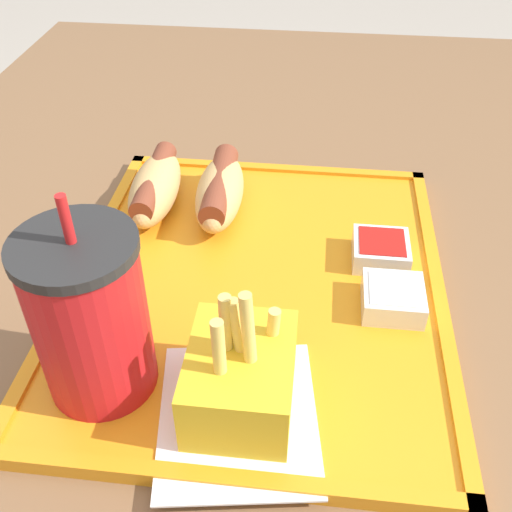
{
  "coord_description": "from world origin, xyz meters",
  "views": [
    {
      "loc": [
        -0.37,
        -0.08,
        1.12
      ],
      "look_at": [
        0.03,
        -0.04,
        0.79
      ],
      "focal_mm": 42.0,
      "sensor_mm": 36.0,
      "label": 1
    }
  ],
  "objects_px": {
    "hot_dog_far": "(155,186)",
    "fries_carton": "(241,377)",
    "hot_dog_near": "(220,190)",
    "sauce_cup_mayo": "(393,298)",
    "soda_cup": "(90,317)",
    "sauce_cup_ketchup": "(381,250)"
  },
  "relations": [
    {
      "from": "soda_cup",
      "to": "hot_dog_near",
      "type": "relative_size",
      "value": 1.28
    },
    {
      "from": "hot_dog_near",
      "to": "fries_carton",
      "type": "relative_size",
      "value": 1.18
    },
    {
      "from": "hot_dog_far",
      "to": "hot_dog_near",
      "type": "xyz_separation_m",
      "value": [
        -0.0,
        -0.07,
        0.0
      ]
    },
    {
      "from": "hot_dog_near",
      "to": "sauce_cup_ketchup",
      "type": "relative_size",
      "value": 2.54
    },
    {
      "from": "hot_dog_far",
      "to": "hot_dog_near",
      "type": "bearing_deg",
      "value": -90.0
    },
    {
      "from": "hot_dog_far",
      "to": "sauce_cup_ketchup",
      "type": "height_order",
      "value": "hot_dog_far"
    },
    {
      "from": "soda_cup",
      "to": "sauce_cup_ketchup",
      "type": "bearing_deg",
      "value": -51.91
    },
    {
      "from": "hot_dog_far",
      "to": "fries_carton",
      "type": "bearing_deg",
      "value": -153.18
    },
    {
      "from": "sauce_cup_mayo",
      "to": "soda_cup",
      "type": "bearing_deg",
      "value": 115.03
    },
    {
      "from": "hot_dog_far",
      "to": "fries_carton",
      "type": "height_order",
      "value": "fries_carton"
    },
    {
      "from": "hot_dog_near",
      "to": "sauce_cup_mayo",
      "type": "bearing_deg",
      "value": -126.95
    },
    {
      "from": "hot_dog_far",
      "to": "hot_dog_near",
      "type": "height_order",
      "value": "same"
    },
    {
      "from": "soda_cup",
      "to": "sauce_cup_ketchup",
      "type": "distance_m",
      "value": 0.28
    },
    {
      "from": "hot_dog_far",
      "to": "hot_dog_near",
      "type": "distance_m",
      "value": 0.07
    },
    {
      "from": "sauce_cup_mayo",
      "to": "fries_carton",
      "type": "bearing_deg",
      "value": 134.73
    },
    {
      "from": "hot_dog_near",
      "to": "fries_carton",
      "type": "xyz_separation_m",
      "value": [
        -0.24,
        -0.05,
        0.0
      ]
    },
    {
      "from": "hot_dog_far",
      "to": "hot_dog_near",
      "type": "relative_size",
      "value": 1.0
    },
    {
      "from": "soda_cup",
      "to": "sauce_cup_ketchup",
      "type": "xyz_separation_m",
      "value": [
        0.17,
        -0.22,
        -0.06
      ]
    },
    {
      "from": "hot_dog_far",
      "to": "sauce_cup_ketchup",
      "type": "bearing_deg",
      "value": -105.33
    },
    {
      "from": "fries_carton",
      "to": "sauce_cup_ketchup",
      "type": "relative_size",
      "value": 2.16
    },
    {
      "from": "fries_carton",
      "to": "sauce_cup_ketchup",
      "type": "height_order",
      "value": "fries_carton"
    },
    {
      "from": "fries_carton",
      "to": "sauce_cup_mayo",
      "type": "bearing_deg",
      "value": -45.27
    }
  ]
}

